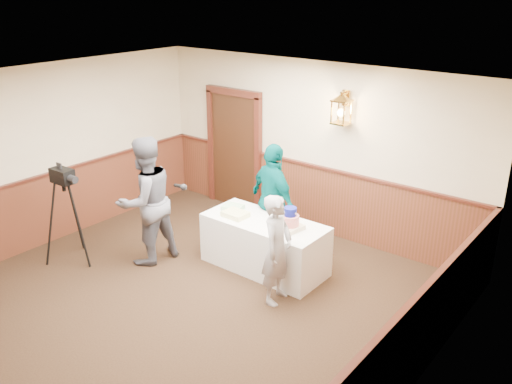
% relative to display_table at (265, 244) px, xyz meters
% --- Properties ---
extents(ground, '(7.00, 7.00, 0.00)m').
position_rel_display_table_xyz_m(ground, '(-0.27, -1.90, -0.38)').
color(ground, black).
rests_on(ground, ground).
extents(room_shell, '(6.02, 7.02, 2.81)m').
position_rel_display_table_xyz_m(room_shell, '(-0.32, -1.45, 1.15)').
color(room_shell, beige).
rests_on(room_shell, ground).
extents(display_table, '(1.80, 0.80, 0.75)m').
position_rel_display_table_xyz_m(display_table, '(0.00, 0.00, 0.00)').
color(display_table, white).
rests_on(display_table, ground).
extents(tiered_cake, '(0.36, 0.36, 0.32)m').
position_rel_display_table_xyz_m(tiered_cake, '(0.44, -0.01, 0.50)').
color(tiered_cake, beige).
rests_on(tiered_cake, display_table).
extents(sheet_cake_yellow, '(0.36, 0.28, 0.07)m').
position_rel_display_table_xyz_m(sheet_cake_yellow, '(-0.43, -0.14, 0.41)').
color(sheet_cake_yellow, '#FFF898').
rests_on(sheet_cake_yellow, display_table).
extents(sheet_cake_green, '(0.33, 0.28, 0.07)m').
position_rel_display_table_xyz_m(sheet_cake_green, '(-0.62, 0.03, 0.41)').
color(sheet_cake_green, '#9BDC9B').
rests_on(sheet_cake_green, display_table).
extents(interviewer, '(1.55, 1.01, 1.91)m').
position_rel_display_table_xyz_m(interviewer, '(-1.50, -0.87, 0.58)').
color(interviewer, '#5A5A65').
rests_on(interviewer, ground).
extents(baker, '(0.45, 0.60, 1.47)m').
position_rel_display_table_xyz_m(baker, '(0.64, -0.58, 0.36)').
color(baker, '#A09FA4').
rests_on(baker, ground).
extents(assistant_p, '(1.10, 0.75, 1.74)m').
position_rel_display_table_xyz_m(assistant_p, '(-0.20, 0.47, 0.49)').
color(assistant_p, '#005758').
rests_on(assistant_p, ground).
extents(tv_camera_rig, '(0.57, 0.53, 1.45)m').
position_rel_display_table_xyz_m(tv_camera_rig, '(-2.40, -1.59, 0.28)').
color(tv_camera_rig, black).
rests_on(tv_camera_rig, ground).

